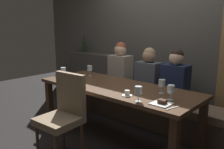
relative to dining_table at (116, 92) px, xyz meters
name	(u,v)px	position (x,y,z in m)	size (l,w,h in m)	color
ground	(116,138)	(0.00, 0.00, -0.65)	(9.00, 9.00, 0.00)	black
back_wall_tiled	(165,26)	(0.00, 1.22, 0.85)	(6.00, 0.12, 3.00)	#4C4944
back_counter	(92,76)	(-1.55, 1.04, -0.18)	(1.10, 0.28, 0.95)	#413E3A
dining_table	(116,92)	(0.00, 0.00, 0.00)	(2.20, 0.84, 0.74)	#412B1C
banquette_bench	(145,109)	(0.00, 0.70, -0.42)	(2.50, 0.44, 0.45)	#4A3C2E
chair_near_side	(64,110)	(-0.16, -0.72, -0.09)	(0.47, 0.47, 0.98)	#4C3321
diner_redhead	(120,67)	(-0.53, 0.72, 0.17)	(0.36, 0.24, 0.79)	#9E9384
diner_bearded	(148,73)	(0.03, 0.71, 0.15)	(0.36, 0.24, 0.74)	#4C515B
diner_far_end	(175,77)	(0.48, 0.71, 0.15)	(0.36, 0.24, 0.75)	#192342
wine_bottle_dark_red	(84,47)	(-1.76, 1.02, 0.42)	(0.08, 0.08, 0.33)	black
wine_glass_end_right	(162,84)	(0.62, 0.09, 0.20)	(0.08, 0.08, 0.16)	silver
wine_glass_near_right	(63,71)	(-0.87, -0.19, 0.20)	(0.08, 0.08, 0.16)	silver
wine_glass_end_left	(138,91)	(0.60, -0.33, 0.20)	(0.08, 0.08, 0.16)	silver
wine_glass_far_left	(171,90)	(0.82, -0.06, 0.20)	(0.08, 0.08, 0.16)	silver
wine_glass_center_front	(90,69)	(-0.71, 0.19, 0.20)	(0.08, 0.08, 0.16)	silver
espresso_cup	(127,94)	(0.39, -0.25, 0.11)	(0.12, 0.12, 0.06)	white
dessert_plate	(162,103)	(0.82, -0.24, 0.10)	(0.19, 0.19, 0.05)	white
fork_on_table	(172,108)	(0.96, -0.28, 0.09)	(0.02, 0.17, 0.01)	silver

